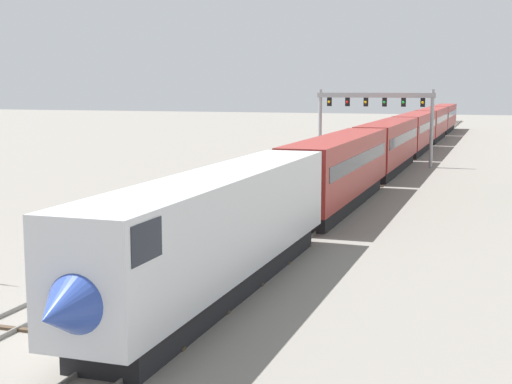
# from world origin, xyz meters

# --- Properties ---
(ground_plane) EXTENTS (400.00, 400.00, 0.00)m
(ground_plane) POSITION_xyz_m (0.00, 0.00, 0.00)
(ground_plane) COLOR gray
(track_main) EXTENTS (2.60, 200.00, 0.16)m
(track_main) POSITION_xyz_m (2.00, 60.00, 0.07)
(track_main) COLOR slate
(track_main) RESTS_ON ground
(track_near) EXTENTS (2.60, 160.00, 0.16)m
(track_near) POSITION_xyz_m (-3.50, 40.00, 0.07)
(track_near) COLOR slate
(track_near) RESTS_ON ground
(passenger_train) EXTENTS (3.04, 134.26, 4.80)m
(passenger_train) POSITION_xyz_m (2.00, 60.95, 2.61)
(passenger_train) COLOR silver
(passenger_train) RESTS_ON ground
(signal_gantry) EXTENTS (12.10, 0.49, 7.83)m
(signal_gantry) POSITION_xyz_m (-0.25, 54.47, 5.79)
(signal_gantry) COLOR #999BA0
(signal_gantry) RESTS_ON ground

